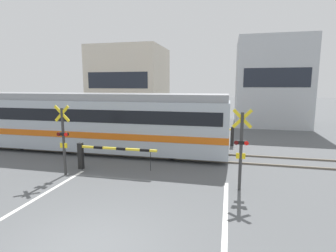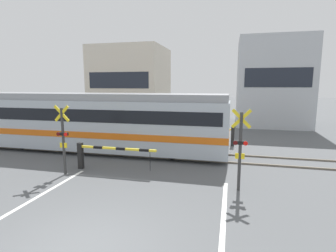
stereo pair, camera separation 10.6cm
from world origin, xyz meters
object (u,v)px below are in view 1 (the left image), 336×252
crossing_barrier_far (218,133)px  crossing_signal_left (63,137)px  crossing_barrier_near (98,153)px  commuter_train (97,121)px  pedestrian (193,122)px  crossing_signal_right (241,146)px

crossing_barrier_far → crossing_signal_left: bearing=-130.4°
crossing_barrier_near → crossing_barrier_far: 7.78m
crossing_signal_left → commuter_train: bearing=98.6°
commuter_train → pedestrian: 7.56m
commuter_train → crossing_barrier_near: (1.66, -3.09, -0.95)m
crossing_barrier_far → pedestrian: pedestrian is taller
commuter_train → crossing_signal_left: commuter_train is taller
commuter_train → crossing_barrier_far: bearing=24.7°
crossing_barrier_far → crossing_signal_left: crossing_signal_left is taller
commuter_train → crossing_signal_right: 8.55m
crossing_barrier_near → pedestrian: bearing=72.5°
pedestrian → crossing_barrier_far: bearing=-56.6°
crossing_barrier_near → crossing_signal_right: bearing=-8.4°
crossing_barrier_far → crossing_signal_right: size_ratio=1.25×
crossing_barrier_near → crossing_barrier_far: bearing=51.4°
commuter_train → crossing_signal_right: (7.58, -3.96, -0.14)m
crossing_barrier_near → pedestrian: 9.54m
crossing_barrier_near → pedestrian: pedestrian is taller
crossing_signal_left → pedestrian: bearing=68.5°
crossing_barrier_near → crossing_barrier_far: (4.85, 6.09, 0.00)m
commuter_train → crossing_barrier_far: size_ratio=3.98×
commuter_train → pedestrian: commuter_train is taller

